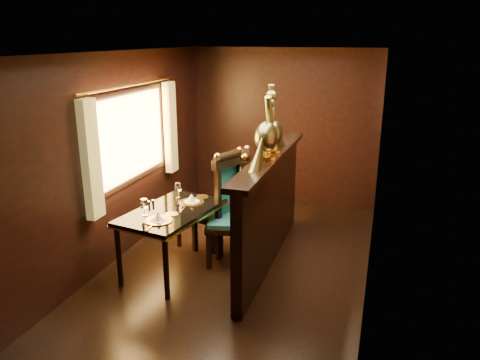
# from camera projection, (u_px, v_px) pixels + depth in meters

# --- Properties ---
(ground) EXTENTS (5.00, 5.00, 0.00)m
(ground) POSITION_uv_depth(u_px,v_px,m) (236.00, 269.00, 5.58)
(ground) COLOR black
(ground) RESTS_ON ground
(room_shell) EXTENTS (3.04, 5.04, 2.52)m
(room_shell) POSITION_uv_depth(u_px,v_px,m) (229.00, 138.00, 5.16)
(room_shell) COLOR black
(room_shell) RESTS_ON ground
(partition) EXTENTS (0.26, 2.70, 1.36)m
(partition) POSITION_uv_depth(u_px,v_px,m) (269.00, 207.00, 5.55)
(partition) COLOR black
(partition) RESTS_ON ground
(dining_table) EXTENTS (0.99, 1.40, 0.96)m
(dining_table) POSITION_uv_depth(u_px,v_px,m) (172.00, 216.00, 5.37)
(dining_table) COLOR black
(dining_table) RESTS_ON ground
(chair_left) EXTENTS (0.64, 0.66, 1.37)m
(chair_left) POSITION_uv_depth(u_px,v_px,m) (224.00, 200.00, 5.79)
(chair_left) COLOR black
(chair_left) RESTS_ON ground
(chair_right) EXTENTS (0.62, 0.64, 1.42)m
(chair_right) POSITION_uv_depth(u_px,v_px,m) (239.00, 205.00, 5.55)
(chair_right) COLOR black
(chair_right) RESTS_ON ground
(peacock_left) EXTENTS (0.25, 0.67, 0.80)m
(peacock_left) POSITION_uv_depth(u_px,v_px,m) (266.00, 123.00, 5.04)
(peacock_left) COLOR #1A4E34
(peacock_left) RESTS_ON partition
(peacock_right) EXTENTS (0.22, 0.60, 0.71)m
(peacock_right) POSITION_uv_depth(u_px,v_px,m) (274.00, 122.00, 5.36)
(peacock_right) COLOR #1A4E34
(peacock_right) RESTS_ON partition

